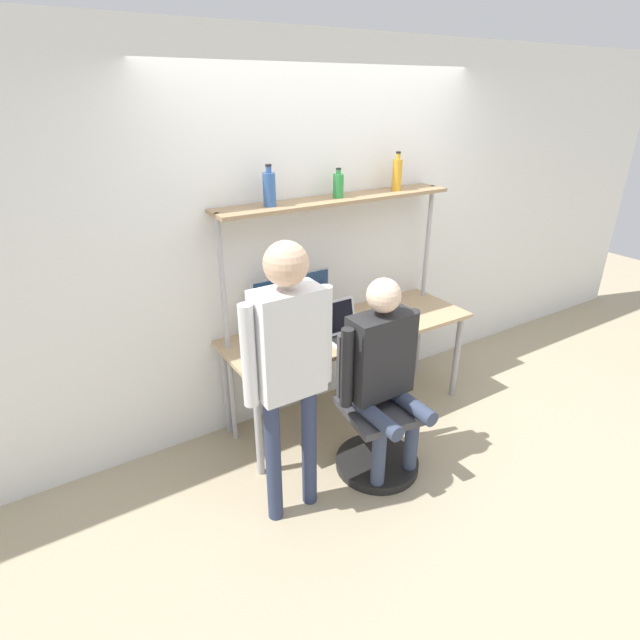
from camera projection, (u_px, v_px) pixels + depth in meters
The scene contains 13 objects.
ground_plane at pixel (374, 434), 3.72m from camera, with size 12.00×12.00×0.00m, color tan.
wall_back at pixel (324, 237), 3.69m from camera, with size 8.00×0.06×2.70m.
desk at pixel (349, 336), 3.70m from camera, with size 1.90×0.65×0.75m.
shelf_unit at pixel (338, 230), 3.52m from camera, with size 1.81×0.27×1.67m.
monitor at pixel (292, 299), 3.54m from camera, with size 0.61×0.17×0.42m.
laptop at pixel (342, 326), 3.51m from camera, with size 0.28×0.25×0.25m.
cell_phone at pixel (374, 332), 3.58m from camera, with size 0.07×0.15×0.01m.
office_chair at pixel (376, 428), 3.32m from camera, with size 0.56×0.56×0.94m.
person_seated at pixel (384, 364), 3.07m from camera, with size 0.58×0.46×1.35m.
person_standing at pixel (289, 354), 2.62m from camera, with size 0.53×0.23×1.69m.
bottle_green at pixel (339, 185), 3.39m from camera, with size 0.07×0.07×0.20m.
bottle_amber at pixel (397, 174), 3.63m from camera, with size 0.07×0.07×0.27m.
bottle_blue at pixel (269, 189), 3.13m from camera, with size 0.08×0.08×0.26m.
Camera 1 is at (-1.95, -2.34, 2.34)m, focal length 28.00 mm.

